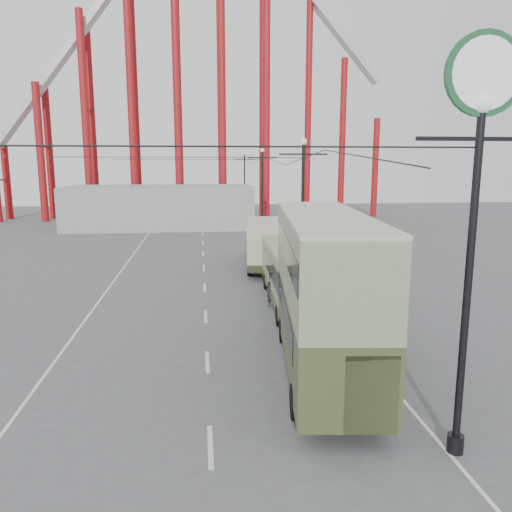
{
  "coord_description": "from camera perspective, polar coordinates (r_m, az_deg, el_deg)",
  "views": [
    {
      "loc": [
        -1.13,
        -14.68,
        7.72
      ],
      "look_at": [
        1.65,
        10.5,
        3.0
      ],
      "focal_mm": 35.0,
      "sensor_mm": 36.0,
      "label": 1
    }
  ],
  "objects": [
    {
      "name": "pedestrian",
      "position": [
        27.3,
        1.72,
        -3.93
      ],
      "size": [
        0.78,
        0.71,
        1.79
      ],
      "primitive_type": "imported",
      "rotation": [
        0.0,
        0.0,
        3.72
      ],
      "color": "black",
      "rests_on": "ground"
    },
    {
      "name": "lamp_post_near",
      "position": [
        13.48,
        24.06,
        10.25
      ],
      "size": [
        3.2,
        0.44,
        10.8
      ],
      "color": "black",
      "rests_on": "ground"
    },
    {
      "name": "lamp_post_mid",
      "position": [
        33.5,
        5.33,
        5.3
      ],
      "size": [
        3.2,
        0.44,
        9.32
      ],
      "color": "black",
      "rests_on": "ground"
    },
    {
      "name": "ground",
      "position": [
        16.62,
        -1.77,
        -17.13
      ],
      "size": [
        160.0,
        160.0,
        0.0
      ],
      "primitive_type": "plane",
      "color": "#535356",
      "rests_on": "ground"
    },
    {
      "name": "double_decker_bus",
      "position": [
        18.41,
        7.68,
        -3.32
      ],
      "size": [
        3.95,
        11.33,
        5.96
      ],
      "rotation": [
        0.0,
        0.0,
        -0.11
      ],
      "color": "#414826",
      "rests_on": "ground"
    },
    {
      "name": "single_decker_cream",
      "position": [
        37.84,
        1.09,
        1.6
      ],
      "size": [
        3.8,
        10.67,
        3.25
      ],
      "rotation": [
        0.0,
        0.0,
        -0.11
      ],
      "color": "#BEBC99",
      "rests_on": "ground"
    },
    {
      "name": "fairground_shed",
      "position": [
        62.09,
        -10.84,
        5.55
      ],
      "size": [
        22.0,
        10.0,
        5.0
      ],
      "primitive_type": "cube",
      "color": "gray",
      "rests_on": "ground"
    },
    {
      "name": "single_decker_green",
      "position": [
        27.62,
        4.19,
        -1.86
      ],
      "size": [
        3.07,
        11.36,
        3.18
      ],
      "rotation": [
        0.0,
        0.0,
        -0.04
      ],
      "color": "gray",
      "rests_on": "ground"
    },
    {
      "name": "road_markings",
      "position": [
        35.23,
        -5.72,
        -2.14
      ],
      "size": [
        12.52,
        120.0,
        0.01
      ],
      "color": "silver",
      "rests_on": "ground"
    },
    {
      "name": "lamp_post_distant",
      "position": [
        77.03,
        -1.31,
        8.29
      ],
      "size": [
        3.2,
        0.44,
        9.32
      ],
      "color": "black",
      "rests_on": "ground"
    },
    {
      "name": "roller_coaster",
      "position": [
        73.18,
        -7.84,
        22.46
      ],
      "size": [
        52.95,
        5.0,
        55.48
      ],
      "color": "maroon",
      "rests_on": "ground"
    },
    {
      "name": "lamp_post_far",
      "position": [
        55.17,
        0.71,
        7.4
      ],
      "size": [
        3.2,
        0.44,
        9.32
      ],
      "color": "black",
      "rests_on": "ground"
    }
  ]
}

